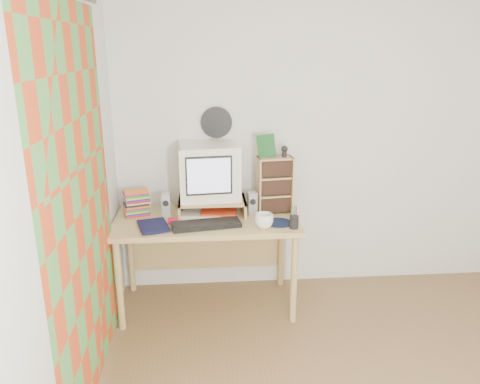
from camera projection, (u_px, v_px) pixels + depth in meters
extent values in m
plane|color=silver|center=(329.00, 142.00, 3.86)|extent=(3.50, 0.00, 3.50)
plane|color=silver|center=(44.00, 227.00, 2.07)|extent=(0.00, 3.50, 3.50)
plane|color=#CA441C|center=(82.00, 211.00, 2.56)|extent=(0.00, 2.20, 2.20)
cylinder|color=black|center=(216.00, 122.00, 3.72)|extent=(0.25, 0.02, 0.25)
cube|color=tan|center=(206.00, 221.00, 3.59)|extent=(1.40, 0.70, 0.04)
cube|color=tan|center=(207.00, 246.00, 4.01)|extent=(1.33, 0.02, 0.41)
cylinder|color=tan|center=(119.00, 286.00, 3.38)|extent=(0.05, 0.05, 0.71)
cylinder|color=tan|center=(294.00, 279.00, 3.47)|extent=(0.05, 0.05, 0.71)
cylinder|color=tan|center=(131.00, 252.00, 3.93)|extent=(0.05, 0.05, 0.71)
cylinder|color=tan|center=(281.00, 247.00, 4.03)|extent=(0.05, 0.05, 0.71)
cube|color=tan|center=(180.00, 207.00, 3.65)|extent=(0.02, 0.30, 0.12)
cube|color=tan|center=(244.00, 206.00, 3.68)|extent=(0.02, 0.30, 0.12)
cube|color=tan|center=(212.00, 200.00, 3.65)|extent=(0.52, 0.30, 0.02)
cube|color=white|center=(209.00, 171.00, 3.63)|extent=(0.49, 0.49, 0.42)
cube|color=#B9B9BE|center=(166.00, 205.00, 3.61)|extent=(0.07, 0.07, 0.18)
cube|color=#B9B9BE|center=(252.00, 204.00, 3.63)|extent=(0.08, 0.08, 0.18)
cube|color=black|center=(206.00, 225.00, 3.41)|extent=(0.52, 0.25, 0.03)
cube|color=tan|center=(275.00, 185.00, 3.66)|extent=(0.28, 0.17, 0.45)
imported|color=white|center=(264.00, 221.00, 3.38)|extent=(0.15, 0.15, 0.11)
imported|color=#0E1034|center=(139.00, 226.00, 3.36)|extent=(0.29, 0.25, 0.05)
cylinder|color=black|center=(279.00, 223.00, 3.49)|extent=(0.22, 0.22, 0.00)
cube|color=red|center=(173.00, 221.00, 3.47)|extent=(0.08, 0.05, 0.04)
cube|color=#195826|center=(266.00, 146.00, 3.57)|extent=(0.14, 0.07, 0.17)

